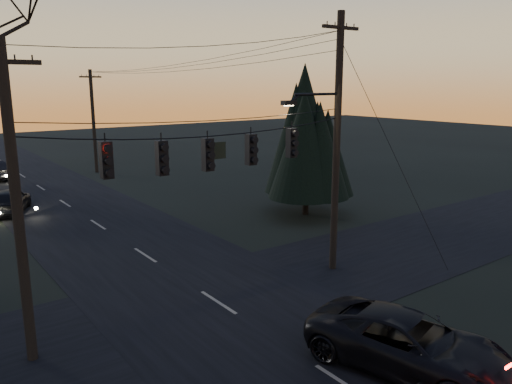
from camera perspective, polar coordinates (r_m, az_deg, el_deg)
main_road at (r=26.12m, az=-16.16°, el=-4.59°), size 8.00×120.00×0.02m
cross_road at (r=17.62m, az=-4.33°, el=-12.49°), size 60.00×7.00×0.02m
utility_pole_right at (r=20.82m, az=8.72°, el=-8.62°), size 5.00×0.30×10.00m
utility_pole_left at (r=15.66m, az=-24.13°, el=-17.00°), size 1.80×0.30×8.50m
utility_pole_far_r at (r=44.48m, az=-17.72°, el=2.17°), size 1.80×0.30×8.50m
span_signal_assembly at (r=16.02m, az=-5.36°, el=4.55°), size 11.50×0.44×1.59m
evergreen_right at (r=28.10m, az=5.86°, el=7.11°), size 4.57×4.57×8.55m
suv_near at (r=14.18m, az=17.01°, el=-16.23°), size 3.78×5.80×1.48m
sedan_oncoming_a at (r=32.25m, az=-26.31°, el=-0.90°), size 3.23×4.60×1.46m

